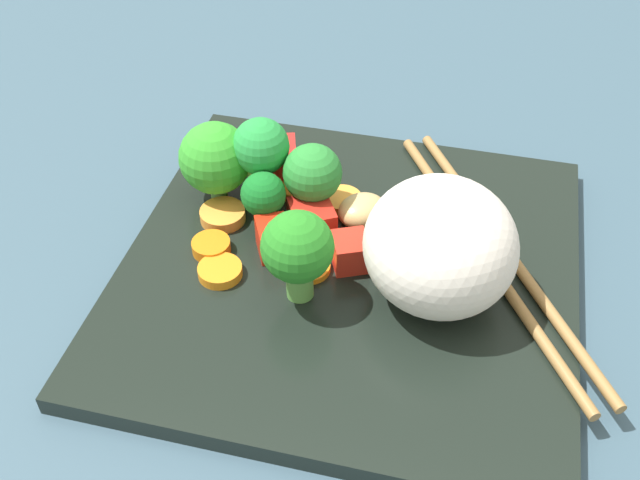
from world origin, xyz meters
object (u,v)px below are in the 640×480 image
(rice_mound, at_px, (440,246))
(chopstick_pair, at_px, (495,253))
(square_plate, at_px, (349,271))
(carrot_slice_1, at_px, (223,215))
(broccoli_floret_0, at_px, (312,174))

(rice_mound, relative_size, chopstick_pair, 0.40)
(square_plate, height_order, carrot_slice_1, carrot_slice_1)
(square_plate, relative_size, chopstick_pair, 1.22)
(broccoli_floret_0, relative_size, chopstick_pair, 0.23)
(broccoli_floret_0, bearing_deg, carrot_slice_1, 19.67)
(rice_mound, xyz_separation_m, carrot_slice_1, (0.14, -0.04, -0.03))
(carrot_slice_1, bearing_deg, broccoli_floret_0, -160.33)
(rice_mound, bearing_deg, square_plate, -14.27)
(broccoli_floret_0, height_order, carrot_slice_1, broccoli_floret_0)
(rice_mound, xyz_separation_m, chopstick_pair, (-0.03, -0.04, -0.03))
(square_plate, xyz_separation_m, chopstick_pair, (-0.09, -0.03, 0.01))
(carrot_slice_1, bearing_deg, chopstick_pair, -178.51)
(chopstick_pair, bearing_deg, rice_mound, 109.72)
(carrot_slice_1, relative_size, chopstick_pair, 0.13)
(carrot_slice_1, distance_m, chopstick_pair, 0.17)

